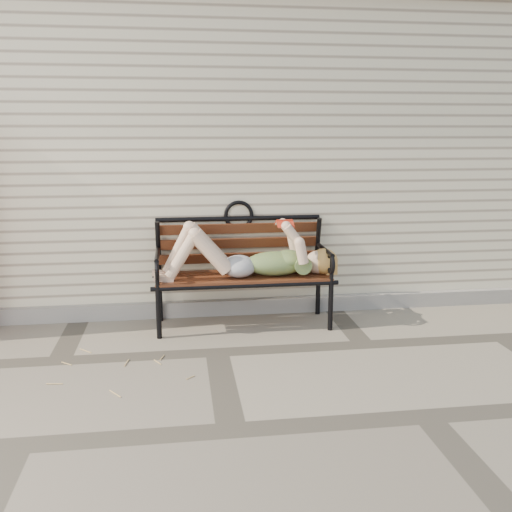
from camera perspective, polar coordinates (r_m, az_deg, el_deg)
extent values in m
plane|color=gray|center=(4.75, -3.91, -9.59)|extent=(80.00, 80.00, 0.00)
cube|color=beige|center=(7.40, -5.76, 10.28)|extent=(8.00, 4.00, 3.00)
cube|color=#4F3D38|center=(7.52, -6.06, 22.95)|extent=(8.30, 4.30, 0.30)
cube|color=gray|center=(5.63, -4.62, -5.18)|extent=(8.00, 0.10, 0.15)
cylinder|color=black|center=(5.03, -9.72, -5.61)|extent=(0.05, 0.05, 0.47)
cylinder|color=black|center=(5.48, -9.58, -4.10)|extent=(0.05, 0.05, 0.47)
cylinder|color=black|center=(5.21, 7.47, -4.92)|extent=(0.05, 0.05, 0.47)
cylinder|color=black|center=(5.64, 6.23, -3.51)|extent=(0.05, 0.05, 0.47)
cube|color=#5E3018|center=(5.22, -1.29, -2.10)|extent=(1.58, 0.51, 0.03)
cylinder|color=black|center=(5.00, -0.98, -3.00)|extent=(1.66, 0.04, 0.04)
cylinder|color=black|center=(5.45, -1.57, -1.69)|extent=(1.66, 0.04, 0.04)
torus|color=black|center=(5.45, -1.74, 4.09)|extent=(0.29, 0.04, 0.29)
ellipsoid|color=#0A354A|center=(5.20, 1.92, -0.75)|extent=(0.56, 0.32, 0.22)
ellipsoid|color=#0A354A|center=(5.21, 3.27, -0.31)|extent=(0.27, 0.31, 0.17)
ellipsoid|color=#A4A5A9|center=(5.16, -1.72, -1.03)|extent=(0.31, 0.35, 0.20)
sphere|color=beige|center=(5.28, 6.25, -0.60)|extent=(0.23, 0.23, 0.23)
ellipsoid|color=tan|center=(5.29, 6.79, -0.53)|extent=(0.26, 0.26, 0.24)
cube|color=red|center=(5.14, 2.87, 3.56)|extent=(0.15, 0.02, 0.02)
cube|color=beige|center=(5.10, 2.95, 3.18)|extent=(0.15, 0.09, 0.05)
cube|color=beige|center=(5.19, 2.77, 3.33)|extent=(0.15, 0.09, 0.05)
cube|color=red|center=(5.10, 2.96, 3.22)|extent=(0.16, 0.10, 0.05)
cube|color=red|center=(5.19, 2.77, 3.38)|extent=(0.16, 0.10, 0.05)
cylinder|color=tan|center=(3.68, -7.38, -16.50)|extent=(0.06, 0.08, 0.01)
cylinder|color=tan|center=(4.90, -7.31, -8.89)|extent=(0.11, 0.06, 0.01)
cylinder|color=tan|center=(4.05, -9.78, -13.76)|extent=(0.02, 0.11, 0.01)
cylinder|color=tan|center=(3.62, -7.26, -17.04)|extent=(0.06, 0.07, 0.01)
cylinder|color=tan|center=(4.22, -9.57, -12.58)|extent=(0.10, 0.03, 0.01)
cylinder|color=tan|center=(3.77, -20.54, -16.51)|extent=(0.06, 0.08, 0.01)
cylinder|color=tan|center=(3.55, -8.42, -17.72)|extent=(0.07, 0.08, 0.01)
cylinder|color=tan|center=(4.74, -5.92, -9.60)|extent=(0.07, 0.07, 0.01)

